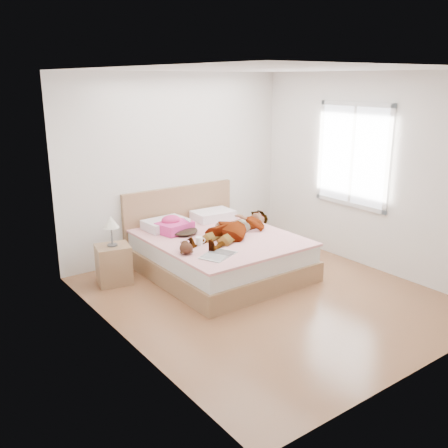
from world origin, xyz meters
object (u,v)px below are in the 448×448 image
coffee_mug (199,241)px  plush_toy (186,247)px  woman (235,225)px  towel (174,226)px  phone (187,220)px  magazine (218,255)px  bed (216,251)px  nightstand (113,261)px

coffee_mug → plush_toy: bearing=-151.4°
woman → plush_toy: size_ratio=6.17×
towel → coffee_mug: (-0.02, -0.65, -0.04)m
phone → magazine: phone is taller
bed → coffee_mug: (-0.41, -0.23, 0.29)m
magazine → plush_toy: 0.40m
phone → nightstand: 1.11m
woman → plush_toy: bearing=-96.1°
magazine → towel: bearing=87.0°
phone → magazine: (-0.20, -0.98, -0.17)m
woman → plush_toy: 1.00m
magazine → coffee_mug: size_ratio=3.67×
phone → coffee_mug: bearing=-129.6°
woman → magazine: size_ratio=3.29×
towel → plush_toy: size_ratio=1.81×
plush_toy → phone: bearing=56.5°
phone → magazine: size_ratio=0.18×
bed → nightstand: (-1.29, 0.41, 0.02)m
magazine → phone: bearing=78.7°
magazine → woman: bearing=39.9°
phone → bed: 0.57m
towel → plush_toy: bearing=-111.3°
woman → nightstand: nightstand is taller
bed → magazine: bed is taller
woman → phone: size_ratio=17.83×
bed → coffee_mug: 0.55m
towel → magazine: towel is taller
phone → towel: towel is taller
coffee_mug → plush_toy: (-0.29, -0.16, 0.02)m
phone → plush_toy: size_ratio=0.35×
phone → plush_toy: phone is taller
coffee_mug → nightstand: size_ratio=0.16×
plush_toy → nightstand: bearing=125.7°
towel → magazine: size_ratio=0.97×
towel → plush_toy: (-0.32, -0.81, -0.02)m
woman → magazine: woman is taller
bed → magazine: size_ratio=4.09×
bed → coffee_mug: size_ratio=15.03×
bed → towel: (-0.39, 0.42, 0.33)m
bed → nightstand: bearing=162.2°
woman → phone: bearing=-151.3°
magazine → coffee_mug: coffee_mug is taller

